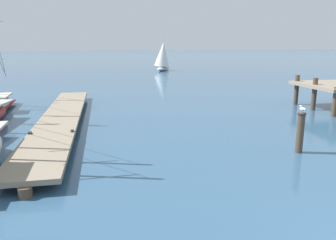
% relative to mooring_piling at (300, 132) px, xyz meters
% --- Properties ---
extents(floating_dock, '(2.63, 16.36, 0.53)m').
position_rel_mooring_piling_xyz_m(floating_dock, '(-8.66, 6.53, -0.41)').
color(floating_dock, gray).
rests_on(floating_dock, ground).
extents(mooring_piling, '(0.30, 0.30, 1.47)m').
position_rel_mooring_piling_xyz_m(mooring_piling, '(0.00, 0.00, 0.00)').
color(mooring_piling, '#4C3D2D').
rests_on(mooring_piling, ground).
extents(perched_seagull, '(0.16, 0.38, 0.27)m').
position_rel_mooring_piling_xyz_m(perched_seagull, '(-0.00, -0.01, 0.85)').
color(perched_seagull, gold).
rests_on(perched_seagull, mooring_piling).
extents(distant_sailboat, '(3.40, 4.19, 4.68)m').
position_rel_mooring_piling_xyz_m(distant_sailboat, '(3.71, 37.55, 1.34)').
color(distant_sailboat, silver).
rests_on(distant_sailboat, ground).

